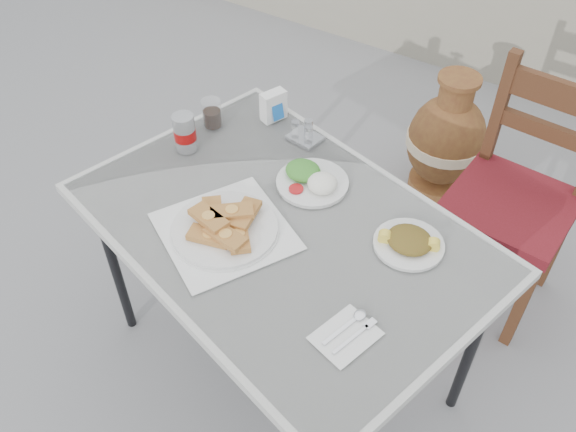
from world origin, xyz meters
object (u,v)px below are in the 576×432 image
Objects in this scene: soda_can at (185,133)px; chair at (516,196)px; cola_glass at (212,115)px; condiment_caddy at (305,134)px; salad_chopped_plate at (409,242)px; cafe_table at (282,236)px; salad_rice_plate at (312,179)px; napkin_holder at (274,106)px; pide_plate at (224,224)px; terracotta_urn at (446,141)px.

chair is at bearing 34.37° from soda_can.
cola_glass reaches higher than condiment_caddy.
chair is at bearing 76.43° from salad_chopped_plate.
cafe_table is at bearing -67.60° from condiment_caddy.
napkin_holder reaches higher than salad_rice_plate.
salad_chopped_plate is at bearing 0.05° from soda_can.
napkin_holder reaches higher than pide_plate.
napkin_holder is at bearing 126.43° from cafe_table.
salad_rice_plate is 1.74× the size of soda_can.
chair reaches higher than cafe_table.
soda_can is at bearing -86.94° from cola_glass.
soda_can is 1.27m from chair.
napkin_holder is 1.07m from terracotta_urn.
terracotta_urn is at bearing 83.78° from salad_rice_plate.
salad_rice_plate is at bearing -52.38° from condiment_caddy.
cola_glass is (-0.36, 0.41, 0.01)m from pide_plate.
chair is at bearing 55.06° from pide_plate.
chair is (1.01, 0.69, -0.32)m from soda_can.
salad_rice_plate is 0.87m from chair.
soda_can reaches higher than condiment_caddy.
salad_chopped_plate is at bearing -10.45° from cola_glass.
chair is at bearing 48.09° from salad_rice_plate.
terracotta_urn is at bearing 85.63° from cafe_table.
salad_chopped_plate is (0.38, -0.08, -0.00)m from salad_rice_plate.
salad_rice_plate is 0.24× the size of chair.
soda_can reaches higher than napkin_holder.
chair is at bearing -46.40° from terracotta_urn.
chair reaches higher than soda_can.
cola_glass is 0.16× the size of terracotta_urn.
cafe_table is 2.95× the size of pide_plate.
cafe_table reaches higher than terracotta_urn.
pide_plate is 0.55m from salad_chopped_plate.
napkin_holder is 0.17× the size of terracotta_urn.
salad_rice_plate reaches higher than cafe_table.
cola_glass is at bearing 149.60° from cafe_table.
pide_plate is 2.34× the size of salad_chopped_plate.
salad_rice_plate is at bearing -96.22° from terracotta_urn.
terracotta_urn is (-0.27, 1.15, -0.49)m from salad_chopped_plate.
napkin_holder is at bearing 109.63° from pide_plate.
salad_chopped_plate is at bearing -3.62° from napkin_holder.
cafe_table is at bearing -94.37° from terracotta_urn.
napkin_holder is at bearing -152.27° from chair.
pide_plate is at bearing -34.97° from soda_can.
pide_plate reaches higher than cafe_table.
salad_rice_plate is at bearing 168.45° from salad_chopped_plate.
salad_rice_plate is at bearing -9.55° from cola_glass.
soda_can reaches higher than cola_glass.
terracotta_urn is (0.10, 1.28, -0.42)m from cafe_table.
soda_can is at bearing 145.03° from pide_plate.
condiment_caddy reaches higher than terracotta_urn.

